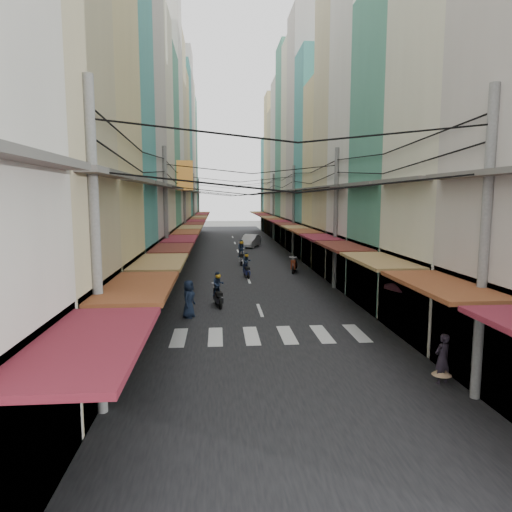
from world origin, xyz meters
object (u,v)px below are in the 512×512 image
bicycle (382,293)px  traffic_sign (374,263)px  white_car (250,247)px  market_umbrella (410,282)px

bicycle → traffic_sign: bearing=159.9°
white_car → market_umbrella: market_umbrella is taller
white_car → bicycle: 24.89m
white_car → traffic_sign: 28.39m
white_car → market_umbrella: 31.91m
white_car → traffic_sign: traffic_sign is taller
traffic_sign → white_car: bearing=97.8°
white_car → traffic_sign: size_ratio=1.53×
market_umbrella → traffic_sign: bearing=94.5°
bicycle → traffic_sign: traffic_sign is taller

